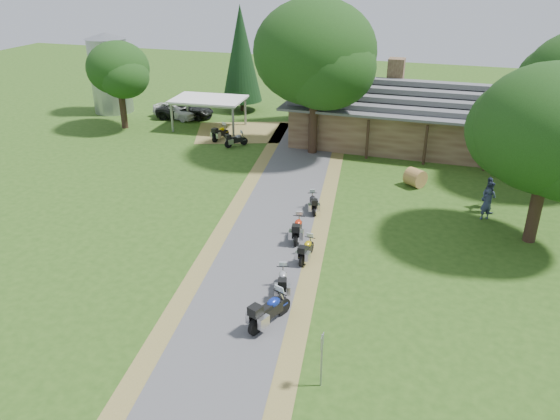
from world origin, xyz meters
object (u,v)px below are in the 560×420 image
(silo, at_px, (110,73))
(carport, at_px, (209,113))
(motorcycle_row_d, at_px, (298,227))
(motorcycle_row_e, at_px, (313,202))
(lodge, at_px, (431,114))
(motorcycle_row_c, at_px, (307,249))
(motorcycle_carport_b, at_px, (236,139))
(car_white_sedan, at_px, (175,108))
(hay_bale, at_px, (415,178))
(motorcycle_row_b, at_px, (283,280))
(motorcycle_row_a, at_px, (270,309))
(motorcycle_carport_a, at_px, (220,132))
(car_dark_suv, at_px, (185,106))

(silo, bearing_deg, carport, -11.94)
(motorcycle_row_d, height_order, motorcycle_row_e, motorcycle_row_d)
(lodge, height_order, motorcycle_row_c, lodge)
(motorcycle_row_e, relative_size, motorcycle_carport_b, 0.98)
(car_white_sedan, bearing_deg, silo, 100.35)
(car_white_sedan, xyz_separation_m, motorcycle_row_c, (17.69, -20.63, -0.35))
(motorcycle_carport_b, distance_m, hay_bale, 14.23)
(motorcycle_row_b, bearing_deg, hay_bale, -33.47)
(lodge, relative_size, motorcycle_row_b, 12.23)
(lodge, distance_m, motorcycle_row_a, 25.43)
(car_white_sedan, relative_size, motorcycle_row_d, 2.95)
(carport, bearing_deg, motorcycle_carport_b, -48.51)
(motorcycle_row_b, xyz_separation_m, motorcycle_row_c, (0.24, 3.03, -0.02))
(motorcycle_row_c, bearing_deg, hay_bale, -17.34)
(motorcycle_row_d, distance_m, motorcycle_carport_b, 15.58)
(hay_bale, bearing_deg, motorcycle_carport_a, 161.85)
(hay_bale, bearing_deg, motorcycle_row_e, -132.87)
(motorcycle_row_b, bearing_deg, car_white_sedan, 20.16)
(lodge, xyz_separation_m, motorcycle_row_e, (-5.39, -14.29, -1.88))
(car_white_sedan, relative_size, motorcycle_carport_a, 3.01)
(carport, relative_size, motorcycle_row_a, 2.78)
(car_white_sedan, xyz_separation_m, motorcycle_row_d, (16.70, -18.75, -0.28))
(lodge, distance_m, motorcycle_carport_a, 16.20)
(motorcycle_row_c, bearing_deg, carport, 39.02)
(motorcycle_carport_b, xyz_separation_m, hay_bale, (13.68, -3.94, -0.01))
(motorcycle_row_e, distance_m, motorcycle_carport_b, 12.76)
(motorcycle_row_c, bearing_deg, motorcycle_row_a, -177.26)
(motorcycle_row_a, bearing_deg, motorcycle_row_d, 29.35)
(lodge, xyz_separation_m, motorcycle_row_d, (-5.30, -17.78, -1.80))
(car_dark_suv, bearing_deg, motorcycle_row_c, -153.60)
(lodge, relative_size, motorcycle_row_d, 11.34)
(motorcycle_row_c, bearing_deg, car_white_sedan, 43.78)
(silo, xyz_separation_m, motorcycle_row_c, (24.25, -20.99, -2.98))
(motorcycle_row_a, bearing_deg, car_dark_suv, 54.63)
(silo, distance_m, motorcycle_row_e, 28.11)
(motorcycle_row_e, bearing_deg, silo, 35.58)
(motorcycle_row_c, bearing_deg, motorcycle_row_d, 30.76)
(motorcycle_carport_b, bearing_deg, motorcycle_row_d, -105.97)
(motorcycle_row_a, bearing_deg, motorcycle_carport_b, 47.20)
(motorcycle_row_d, xyz_separation_m, motorcycle_carport_b, (-8.60, 12.99, -0.07))
(motorcycle_carport_a, relative_size, motorcycle_carport_b, 1.09)
(motorcycle_row_e, bearing_deg, motorcycle_carport_b, 21.40)
(motorcycle_carport_b, bearing_deg, hay_bale, -65.56)
(motorcycle_row_a, bearing_deg, motorcycle_row_c, 21.48)
(lodge, distance_m, car_dark_suv, 21.34)
(lodge, bearing_deg, motorcycle_row_b, -101.35)
(silo, bearing_deg, motorcycle_carport_b, -22.65)
(silo, bearing_deg, car_white_sedan, -3.14)
(carport, height_order, car_dark_suv, carport)
(motorcycle_row_d, xyz_separation_m, motorcycle_carport_a, (-10.38, 14.12, -0.01))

